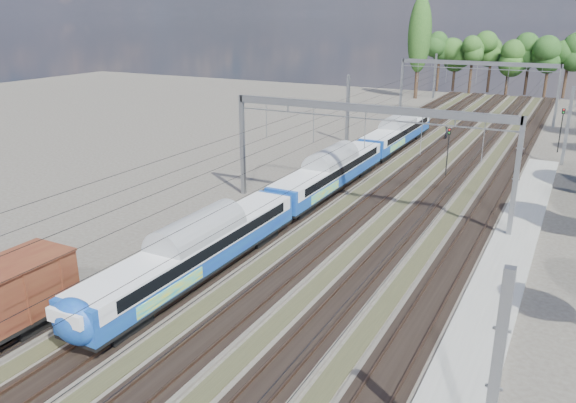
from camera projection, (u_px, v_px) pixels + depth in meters
The scene contains 9 objects.
track_bed at pixel (412, 170), 59.05m from camera, with size 21.00×130.00×0.34m.
platform at pixel (494, 294), 32.76m from camera, with size 3.00×70.00×0.30m, color gray.
catenary at pixel (438, 101), 63.35m from camera, with size 25.65×130.00×9.00m.
tree_belt at pixel (538, 62), 92.19m from camera, with size 39.15×99.41×12.00m.
poplar at pixel (420, 35), 106.19m from camera, with size 4.40×4.40×19.04m.
emu_train at pixel (329, 168), 50.61m from camera, with size 2.86×60.45×4.18m.
worker at pixel (446, 133), 73.02m from camera, with size 0.68×0.45×1.86m, color black.
signal_near at pixel (448, 147), 55.20m from camera, with size 0.34×0.31×5.13m.
signal_far at pixel (562, 125), 65.89m from camera, with size 0.38×0.35×5.26m.
Camera 1 is at (15.02, -11.58, 15.67)m, focal length 35.00 mm.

